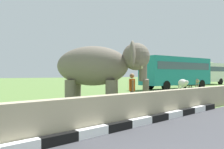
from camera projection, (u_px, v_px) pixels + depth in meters
striped_curb at (39, 144)px, 4.31m from camera, size 16.20×0.20×0.24m
barrier_parapet at (115, 111)px, 6.04m from camera, size 28.00×0.36×1.00m
elephant at (101, 67)px, 8.71m from camera, size 3.83×3.84×2.94m
person_handler at (132, 89)px, 9.58m from camera, size 0.47×0.58×1.66m
bus_teal at (176, 70)px, 22.77m from camera, size 9.25×3.67×3.50m
bus_white at (203, 72)px, 33.17m from camera, size 9.01×3.91×3.50m
cow_near at (183, 83)px, 16.79m from camera, size 1.53×1.72×1.23m
cow_mid at (193, 81)px, 23.16m from camera, size 0.81×1.92×1.23m
hill_east at (190, 80)px, 60.99m from camera, size 25.93×20.74×12.67m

